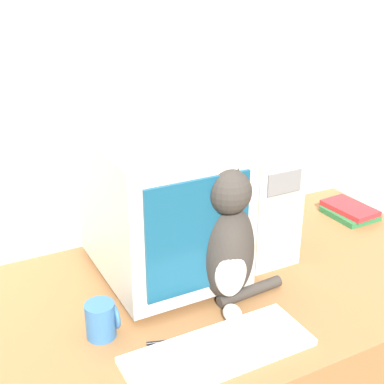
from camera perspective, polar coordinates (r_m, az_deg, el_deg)
wall_back at (r=1.88m, az=-4.10°, el=10.81°), size 7.00×0.05×2.50m
desk at (r=1.89m, az=3.16°, el=-19.32°), size 1.63×0.86×0.75m
crt_monitor at (r=1.61m, az=-3.24°, el=-1.50°), size 0.38×0.47×0.44m
computer_tower at (r=1.81m, az=5.62°, el=0.09°), size 0.17×0.42×0.39m
keyboard at (r=1.39m, az=2.84°, el=-16.55°), size 0.48×0.18×0.02m
cat at (r=1.51m, az=3.65°, el=-5.50°), size 0.29×0.28×0.41m
book_stack at (r=2.16m, az=16.48°, el=-1.96°), size 0.16×0.21×0.04m
pen at (r=1.43m, az=-1.88°, el=-15.57°), size 0.14×0.05×0.01m
mug at (r=1.45m, az=-9.61°, el=-13.29°), size 0.08×0.08×0.10m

